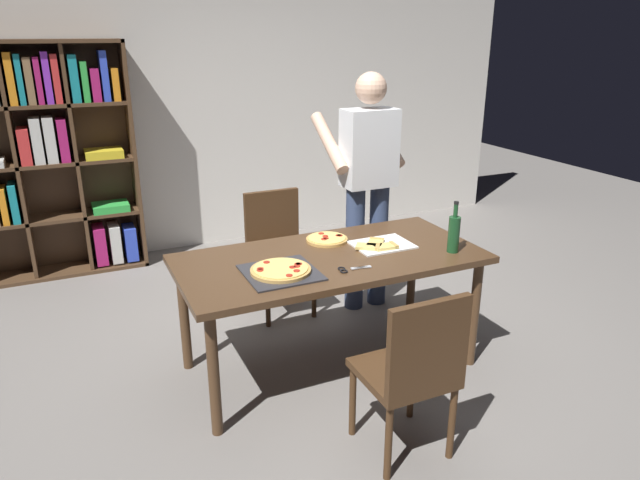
# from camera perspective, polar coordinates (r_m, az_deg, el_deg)

# --- Properties ---
(ground_plane) EXTENTS (12.00, 12.00, 0.00)m
(ground_plane) POSITION_cam_1_polar(r_m,az_deg,el_deg) (3.78, 0.96, -12.19)
(ground_plane) COLOR gray
(back_wall) EXTENTS (6.40, 0.10, 2.80)m
(back_wall) POSITION_cam_1_polar(r_m,az_deg,el_deg) (5.70, -10.58, 13.43)
(back_wall) COLOR silver
(back_wall) RESTS_ON ground_plane
(dining_table) EXTENTS (1.81, 0.87, 0.75)m
(dining_table) POSITION_cam_1_polar(r_m,az_deg,el_deg) (3.47, 1.03, -2.67)
(dining_table) COLOR #4C331E
(dining_table) RESTS_ON ground_plane
(chair_near_camera) EXTENTS (0.42, 0.42, 0.90)m
(chair_near_camera) POSITION_cam_1_polar(r_m,az_deg,el_deg) (2.84, 9.20, -12.24)
(chair_near_camera) COLOR #472D19
(chair_near_camera) RESTS_ON ground_plane
(chair_far_side) EXTENTS (0.42, 0.42, 0.90)m
(chair_far_side) POSITION_cam_1_polar(r_m,az_deg,el_deg) (4.32, -4.23, -0.43)
(chair_far_side) COLOR #472D19
(chair_far_side) RESTS_ON ground_plane
(bookshelf) EXTENTS (1.40, 0.35, 1.95)m
(bookshelf) POSITION_cam_1_polar(r_m,az_deg,el_deg) (5.35, -25.31, 7.70)
(bookshelf) COLOR #513823
(bookshelf) RESTS_ON ground_plane
(person_serving_pizza) EXTENTS (0.55, 0.54, 1.75)m
(person_serving_pizza) POSITION_cam_1_polar(r_m,az_deg,el_deg) (4.24, 4.68, 6.03)
(person_serving_pizza) COLOR #38476B
(person_serving_pizza) RESTS_ON ground_plane
(pepperoni_pizza_on_tray) EXTENTS (0.40, 0.40, 0.04)m
(pepperoni_pizza_on_tray) POSITION_cam_1_polar(r_m,az_deg,el_deg) (3.20, -3.89, -3.04)
(pepperoni_pizza_on_tray) COLOR #2D2D33
(pepperoni_pizza_on_tray) RESTS_ON dining_table
(pizza_slices_on_towel) EXTENTS (0.38, 0.28, 0.03)m
(pizza_slices_on_towel) POSITION_cam_1_polar(r_m,az_deg,el_deg) (3.60, 5.92, -0.48)
(pizza_slices_on_towel) COLOR white
(pizza_slices_on_towel) RESTS_ON dining_table
(wine_bottle) EXTENTS (0.07, 0.07, 0.32)m
(wine_bottle) POSITION_cam_1_polar(r_m,az_deg,el_deg) (3.56, 13.04, 0.67)
(wine_bottle) COLOR #194723
(wine_bottle) RESTS_ON dining_table
(kitchen_scissors) EXTENTS (0.20, 0.09, 0.01)m
(kitchen_scissors) POSITION_cam_1_polar(r_m,az_deg,el_deg) (3.24, 2.90, -2.87)
(kitchen_scissors) COLOR silver
(kitchen_scissors) RESTS_ON dining_table
(second_pizza_plain) EXTENTS (0.26, 0.26, 0.03)m
(second_pizza_plain) POSITION_cam_1_polar(r_m,az_deg,el_deg) (3.68, 0.69, 0.09)
(second_pizza_plain) COLOR tan
(second_pizza_plain) RESTS_ON dining_table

